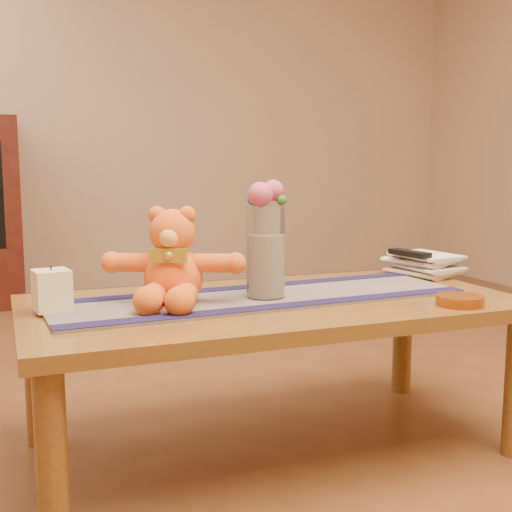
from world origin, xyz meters
name	(u,v)px	position (x,y,z in m)	size (l,w,h in m)	color
floor	(272,448)	(0.00, 0.00, 0.00)	(5.50, 5.50, 0.00)	#583219
wall_back	(110,83)	(0.00, 2.75, 1.35)	(5.50, 5.50, 0.00)	tan
coffee_table_top	(272,307)	(0.00, 0.00, 0.43)	(1.40, 0.70, 0.04)	brown
table_leg_fl	(52,458)	(-0.64, -0.29, 0.21)	(0.07, 0.07, 0.41)	brown
table_leg_bl	(37,378)	(-0.64, 0.29, 0.21)	(0.07, 0.07, 0.41)	brown
table_leg_br	(402,337)	(0.64, 0.29, 0.21)	(0.07, 0.07, 0.41)	brown
persian_runner	(260,298)	(-0.03, 0.03, 0.45)	(1.20, 0.35, 0.01)	#171742
runner_border_near	(282,306)	(-0.02, -0.12, 0.46)	(1.20, 0.06, 0.00)	#17143C
runner_border_far	(240,287)	(-0.04, 0.17, 0.46)	(1.20, 0.06, 0.00)	#17143C
teddy_bear	(173,257)	(-0.28, 0.04, 0.58)	(0.37, 0.30, 0.25)	orange
pillar_candle	(52,290)	(-0.60, 0.05, 0.51)	(0.09, 0.09, 0.11)	beige
candle_wick	(51,268)	(-0.60, 0.05, 0.57)	(0.00, 0.00, 0.01)	black
glass_vase	(266,252)	(-0.02, 0.01, 0.59)	(0.11, 0.11, 0.26)	silver
potpourri_fill	(266,266)	(-0.02, 0.01, 0.55)	(0.09, 0.09, 0.18)	beige
rose_left	(260,194)	(-0.04, 0.00, 0.75)	(0.07, 0.07, 0.07)	#D14A6D
rose_right	(273,190)	(0.01, 0.01, 0.76)	(0.06, 0.06, 0.06)	#D14A6D
blue_flower_back	(264,196)	(-0.01, 0.04, 0.75)	(0.04, 0.04, 0.04)	#48619C
blue_flower_side	(253,199)	(-0.05, 0.03, 0.74)	(0.04, 0.04, 0.04)	#48619C
leaf_sprig	(282,200)	(0.02, -0.01, 0.74)	(0.03, 0.03, 0.03)	#33662D
bronze_ball	(258,285)	(-0.03, 0.03, 0.49)	(0.07, 0.07, 0.07)	#453B17
book_bottom	(407,274)	(0.57, 0.18, 0.46)	(0.17, 0.22, 0.02)	#FAE3C1
book_lower	(409,269)	(0.58, 0.17, 0.48)	(0.16, 0.22, 0.02)	#FAE3C1
book_upper	(405,264)	(0.57, 0.18, 0.50)	(0.17, 0.22, 0.02)	#FAE3C1
book_top	(409,258)	(0.58, 0.18, 0.52)	(0.16, 0.22, 0.02)	#FAE3C1
tv_remote	(410,253)	(0.57, 0.17, 0.54)	(0.04, 0.16, 0.02)	black
amber_dish	(460,300)	(0.46, -0.25, 0.46)	(0.13, 0.13, 0.03)	#BF5914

